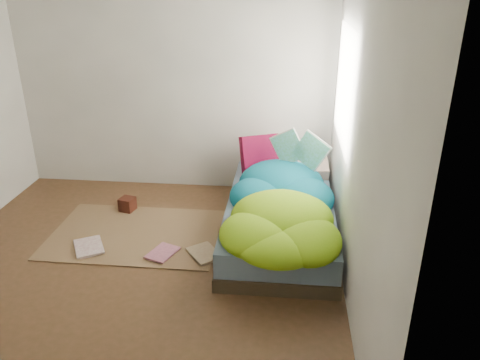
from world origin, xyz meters
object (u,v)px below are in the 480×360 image
Objects in this scene: bed at (280,217)px; floor_book_b at (153,250)px; open_book at (300,140)px; wooden_box at (127,204)px; pillow_magenta at (260,154)px; floor_book_a at (75,250)px.

bed reaches higher than floor_book_b.
wooden_box is (-1.76, -0.07, -0.75)m from open_book.
floor_book_a is at bearing -165.41° from pillow_magenta.
floor_book_a is (-0.22, -0.83, -0.06)m from wooden_box.
open_book is at bearing 66.08° from bed.
floor_book_a is at bearing -104.74° from wooden_box.
floor_book_b is at bearing -24.04° from floor_book_a.
floor_book_b is (-1.28, -0.84, -0.80)m from open_book.
bed is 0.77m from open_book.
pillow_magenta is at bearing 74.45° from floor_book_b.
bed is 1.63m from wooden_box.
wooden_box reaches higher than floor_book_a.
floor_book_b is (-0.88, -1.17, -0.52)m from pillow_magenta.
pillow_magenta is 1.23× the size of floor_book_a.
wooden_box reaches higher than floor_book_b.
floor_book_b is (0.48, -0.76, -0.06)m from wooden_box.
floor_book_a is (-1.82, -0.54, -0.14)m from bed.
wooden_box is at bearing 46.04° from floor_book_a.
open_book reaches higher than wooden_box.
floor_book_b is at bearing -57.76° from wooden_box.
floor_book_b is at bearing -125.19° from open_book.
bed is 4.06× the size of open_book.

